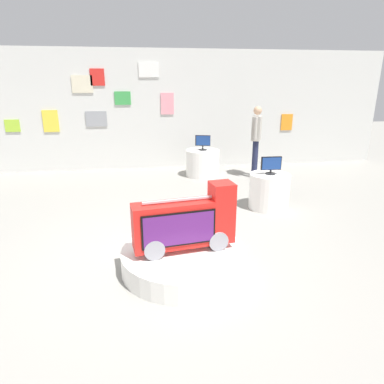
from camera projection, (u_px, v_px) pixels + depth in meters
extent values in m
plane|color=gray|center=(166.00, 256.00, 4.55)|extent=(30.00, 30.00, 0.00)
cube|color=silver|center=(151.00, 111.00, 8.89)|extent=(12.84, 0.10, 3.07)
cube|color=white|center=(149.00, 70.00, 8.51)|extent=(0.51, 0.02, 0.37)
cube|color=#9ECC33|center=(12.00, 126.00, 8.46)|extent=(0.36, 0.02, 0.30)
cube|color=red|center=(97.00, 77.00, 8.40)|extent=(0.35, 0.02, 0.41)
cube|color=green|center=(123.00, 98.00, 8.63)|extent=(0.41, 0.02, 0.33)
cube|color=gray|center=(96.00, 119.00, 8.70)|extent=(0.53, 0.02, 0.38)
cube|color=pink|center=(167.00, 104.00, 8.83)|extent=(0.34, 0.02, 0.55)
cube|color=yellow|center=(51.00, 121.00, 8.56)|extent=(0.38, 0.02, 0.55)
cube|color=beige|center=(82.00, 84.00, 8.40)|extent=(0.51, 0.02, 0.42)
cube|color=orange|center=(287.00, 122.00, 9.44)|extent=(0.33, 0.02, 0.44)
cylinder|color=white|center=(184.00, 259.00, 4.20)|extent=(1.56, 1.56, 0.26)
cylinder|color=gray|center=(152.00, 245.00, 4.01)|extent=(0.29, 0.37, 0.25)
cylinder|color=gray|center=(214.00, 236.00, 4.23)|extent=(0.29, 0.37, 0.25)
cube|color=red|center=(184.00, 223.00, 4.05)|extent=(1.26, 0.47, 0.55)
cube|color=red|center=(222.00, 190.00, 4.07)|extent=(0.31, 0.33, 0.19)
cube|color=black|center=(179.00, 229.00, 3.88)|extent=(0.87, 0.14, 0.42)
cube|color=#561E6B|center=(179.00, 229.00, 3.88)|extent=(0.83, 0.14, 0.38)
cube|color=#B2B2B7|center=(184.00, 199.00, 3.96)|extent=(0.98, 0.18, 0.02)
cylinder|color=white|center=(203.00, 163.00, 8.40)|extent=(0.83, 0.83, 0.65)
cylinder|color=black|center=(203.00, 150.00, 8.30)|extent=(0.20, 0.20, 0.02)
cylinder|color=black|center=(203.00, 147.00, 8.28)|extent=(0.04, 0.04, 0.09)
cube|color=black|center=(203.00, 140.00, 8.23)|extent=(0.37, 0.13, 0.26)
cube|color=navy|center=(203.00, 141.00, 8.21)|extent=(0.33, 0.10, 0.23)
cylinder|color=white|center=(269.00, 191.00, 6.21)|extent=(0.73, 0.73, 0.65)
cylinder|color=black|center=(270.00, 174.00, 6.10)|extent=(0.18, 0.18, 0.02)
cylinder|color=black|center=(271.00, 171.00, 6.09)|extent=(0.04, 0.04, 0.06)
cube|color=black|center=(271.00, 163.00, 6.04)|extent=(0.37, 0.04, 0.24)
cube|color=navy|center=(272.00, 164.00, 6.02)|extent=(0.34, 0.02, 0.22)
cylinder|color=#1E233F|center=(254.00, 159.00, 8.21)|extent=(0.12, 0.12, 0.91)
cylinder|color=#1E233F|center=(255.00, 158.00, 8.39)|extent=(0.12, 0.12, 0.91)
cube|color=#B2ADA3|center=(257.00, 128.00, 8.08)|extent=(0.34, 0.43, 0.57)
sphere|color=tan|center=(258.00, 111.00, 7.95)|extent=(0.20, 0.20, 0.20)
cylinder|color=#B2ADA3|center=(255.00, 128.00, 7.85)|extent=(0.08, 0.08, 0.51)
cylinder|color=#B2ADA3|center=(258.00, 126.00, 8.29)|extent=(0.08, 0.08, 0.51)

